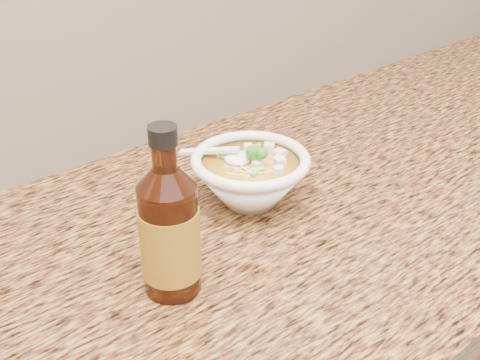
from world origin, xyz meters
TOP-DOWN VIEW (x-y plane):
  - counter_slab at (0.00, 1.68)m, footprint 4.00×0.68m
  - soup_bowl at (0.26, 1.71)m, footprint 0.18×0.19m
  - hot_sauce_bottle at (0.06, 1.62)m, footprint 0.08×0.08m

SIDE VIEW (x-z plane):
  - counter_slab at x=0.00m, z-range 0.86..0.90m
  - soup_bowl at x=0.26m, z-range 0.89..0.99m
  - hot_sauce_bottle at x=0.06m, z-range 0.87..1.09m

